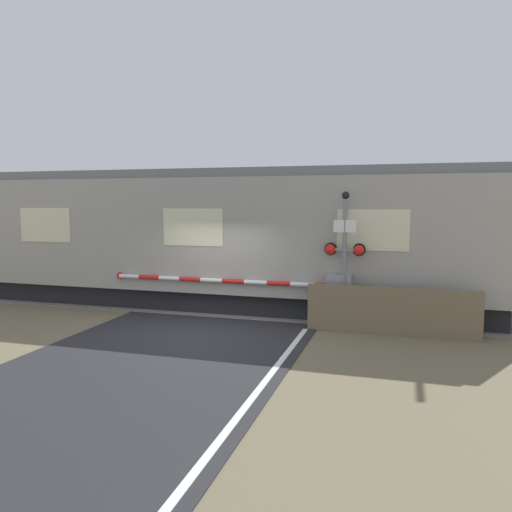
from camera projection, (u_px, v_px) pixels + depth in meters
name	position (u px, v px, depth m)	size (l,w,h in m)	color
ground_plane	(197.00, 333.00, 11.46)	(80.00, 80.00, 0.00)	#6B6047
track_bed	(240.00, 305.00, 14.42)	(36.00, 3.20, 0.13)	slate
train	(214.00, 237.00, 14.43)	(16.66, 2.98, 3.88)	black
crossing_barrier	(317.00, 296.00, 12.15)	(6.38, 0.44, 1.30)	gray
signal_post	(344.00, 252.00, 11.64)	(0.96, 0.26, 3.25)	gray
roadside_fence	(392.00, 311.00, 11.21)	(3.82, 0.06, 1.10)	#726047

